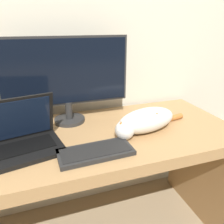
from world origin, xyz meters
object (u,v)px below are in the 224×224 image
at_px(monitor, 66,77).
at_px(laptop, 21,140).
at_px(cat, 145,120).
at_px(external_keyboard, 96,152).

relative_size(monitor, laptop, 1.84).
distance_m(laptop, cat, 0.61).
distance_m(monitor, external_keyboard, 0.46).
distance_m(monitor, laptop, 0.41).
xyz_separation_m(laptop, cat, (0.61, -0.01, 0.01)).
bearing_deg(external_keyboard, cat, 20.77).
bearing_deg(cat, monitor, 133.11).
height_order(monitor, laptop, monitor).
distance_m(external_keyboard, cat, 0.33).
distance_m(laptop, external_keyboard, 0.34).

